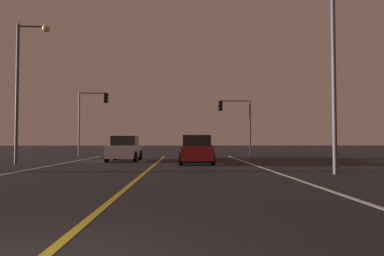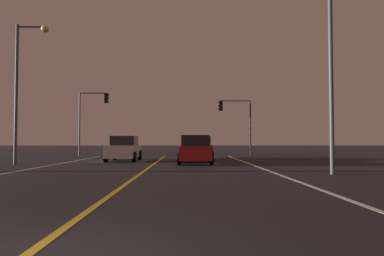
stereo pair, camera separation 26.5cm
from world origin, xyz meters
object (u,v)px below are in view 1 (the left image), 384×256
object	(u,v)px
car_oncoming	(125,149)
car_lead_same_lane	(196,150)
traffic_light_near_left	(93,109)
street_lamp_right_near	(322,52)
traffic_light_near_right	(234,114)
car_ahead_far	(199,148)
street_lamp_left_mid	(25,75)

from	to	relation	value
car_oncoming	car_lead_same_lane	distance (m)	5.60
traffic_light_near_left	car_lead_same_lane	bearing A→B (deg)	-50.23
car_oncoming	street_lamp_right_near	size ratio (longest dim) A/B	0.54
traffic_light_near_right	traffic_light_near_left	xyz separation A→B (m)	(-12.78, 0.00, 0.44)
car_ahead_far	traffic_light_near_right	bearing A→B (deg)	-33.34
street_lamp_right_near	traffic_light_near_left	bearing A→B (deg)	-51.45
street_lamp_right_near	street_lamp_left_mid	bearing A→B (deg)	-21.86
car_lead_same_lane	street_lamp_left_mid	xyz separation A→B (m)	(-9.88, -0.77, 4.30)
car_ahead_far	street_lamp_left_mid	world-z (taller)	street_lamp_left_mid
street_lamp_right_near	street_lamp_left_mid	xyz separation A→B (m)	(-14.87, 5.97, 0.06)
car_oncoming	car_ahead_far	world-z (taller)	same
car_ahead_far	traffic_light_near_left	distance (m)	11.23
street_lamp_left_mid	traffic_light_near_left	bearing A→B (deg)	85.20
car_oncoming	street_lamp_right_near	xyz separation A→B (m)	(9.74, -9.71, 4.24)
car_oncoming	car_lead_same_lane	xyz separation A→B (m)	(4.75, -2.97, 0.00)
car_lead_same_lane	street_lamp_left_mid	size ratio (longest dim) A/B	0.53
car_oncoming	traffic_light_near_left	distance (m)	9.42
car_oncoming	car_ahead_far	bearing A→B (deg)	116.01
car_oncoming	traffic_light_near_right	bearing A→B (deg)	131.96
traffic_light_near_right	traffic_light_near_left	bearing A→B (deg)	-0.00
car_ahead_far	street_lamp_right_near	world-z (taller)	street_lamp_right_near
street_lamp_left_mid	traffic_light_near_right	bearing A→B (deg)	39.88
traffic_light_near_left	street_lamp_right_near	bearing A→B (deg)	-51.45
car_oncoming	street_lamp_right_near	bearing A→B (deg)	45.10
car_oncoming	street_lamp_left_mid	xyz separation A→B (m)	(-5.13, -3.74, 4.30)
car_lead_same_lane	traffic_light_near_right	bearing A→B (deg)	-19.84
street_lamp_left_mid	car_lead_same_lane	bearing A→B (deg)	4.46
car_ahead_far	street_lamp_right_near	distance (m)	13.73
car_lead_same_lane	street_lamp_right_near	bearing A→B (deg)	-143.47
traffic_light_near_left	traffic_light_near_right	bearing A→B (deg)	-0.00
street_lamp_left_mid	street_lamp_right_near	bearing A→B (deg)	-21.86
traffic_light_near_right	street_lamp_right_near	bearing A→B (deg)	93.70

